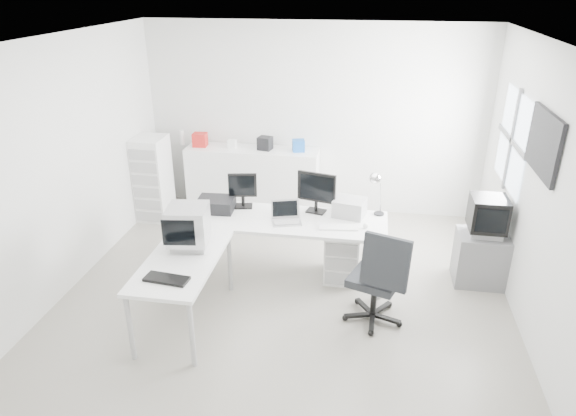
% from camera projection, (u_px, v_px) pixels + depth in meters
% --- Properties ---
extents(floor, '(5.00, 5.00, 0.01)m').
position_uv_depth(floor, '(285.00, 294.00, 5.91)').
color(floor, '#B7B4A4').
rests_on(floor, ground).
extents(ceiling, '(5.00, 5.00, 0.01)m').
position_uv_depth(ceiling, '(284.00, 40.00, 4.75)').
color(ceiling, white).
rests_on(ceiling, back_wall).
extents(back_wall, '(5.00, 0.02, 2.80)m').
position_uv_depth(back_wall, '(313.00, 120.00, 7.58)').
color(back_wall, silver).
rests_on(back_wall, floor).
extents(left_wall, '(0.02, 5.00, 2.80)m').
position_uv_depth(left_wall, '(64.00, 167.00, 5.70)').
color(left_wall, silver).
rests_on(left_wall, floor).
extents(right_wall, '(0.02, 5.00, 2.80)m').
position_uv_depth(right_wall, '(539.00, 196.00, 4.96)').
color(right_wall, silver).
rests_on(right_wall, floor).
extents(window, '(0.02, 1.20, 1.10)m').
position_uv_depth(window, '(512.00, 140.00, 5.96)').
color(window, white).
rests_on(window, right_wall).
extents(wall_picture, '(0.04, 0.90, 0.60)m').
position_uv_depth(wall_picture, '(544.00, 143.00, 4.84)').
color(wall_picture, black).
rests_on(wall_picture, right_wall).
extents(main_desk, '(2.40, 0.80, 0.75)m').
position_uv_depth(main_desk, '(284.00, 247.00, 6.16)').
color(main_desk, white).
rests_on(main_desk, floor).
extents(side_desk, '(0.70, 1.40, 0.75)m').
position_uv_depth(side_desk, '(185.00, 291.00, 5.30)').
color(side_desk, white).
rests_on(side_desk, floor).
extents(drawer_pedestal, '(0.40, 0.50, 0.60)m').
position_uv_depth(drawer_pedestal, '(342.00, 255.00, 6.13)').
color(drawer_pedestal, white).
rests_on(drawer_pedestal, floor).
extents(inkjet_printer, '(0.45, 0.36, 0.15)m').
position_uv_depth(inkjet_printer, '(216.00, 204.00, 6.19)').
color(inkjet_printer, black).
rests_on(inkjet_printer, main_desk).
extents(lcd_monitor_small, '(0.37, 0.26, 0.43)m').
position_uv_depth(lcd_monitor_small, '(243.00, 191.00, 6.23)').
color(lcd_monitor_small, black).
rests_on(lcd_monitor_small, main_desk).
extents(lcd_monitor_large, '(0.50, 0.30, 0.49)m').
position_uv_depth(lcd_monitor_large, '(316.00, 193.00, 6.08)').
color(lcd_monitor_large, black).
rests_on(lcd_monitor_large, main_desk).
extents(laptop, '(0.43, 0.44, 0.23)m').
position_uv_depth(laptop, '(287.00, 214.00, 5.86)').
color(laptop, '#B7B7BA').
rests_on(laptop, main_desk).
extents(white_keyboard, '(0.45, 0.19, 0.02)m').
position_uv_depth(white_keyboard, '(338.00, 228.00, 5.77)').
color(white_keyboard, white).
rests_on(white_keyboard, main_desk).
extents(white_mouse, '(0.06, 0.06, 0.06)m').
position_uv_depth(white_mouse, '(365.00, 226.00, 5.76)').
color(white_mouse, white).
rests_on(white_mouse, main_desk).
extents(laser_printer, '(0.41, 0.37, 0.20)m').
position_uv_depth(laser_printer, '(350.00, 207.00, 6.05)').
color(laser_printer, '#A1A1A1').
rests_on(laser_printer, main_desk).
extents(desk_lamp, '(0.18, 0.18, 0.44)m').
position_uv_depth(desk_lamp, '(380.00, 198.00, 6.02)').
color(desk_lamp, silver).
rests_on(desk_lamp, main_desk).
extents(crt_monitor, '(0.40, 0.40, 0.41)m').
position_uv_depth(crt_monitor, '(189.00, 230.00, 5.29)').
color(crt_monitor, '#B7B7BA').
rests_on(crt_monitor, side_desk).
extents(black_keyboard, '(0.43, 0.21, 0.03)m').
position_uv_depth(black_keyboard, '(167.00, 279.00, 4.78)').
color(black_keyboard, black).
rests_on(black_keyboard, side_desk).
extents(office_chair, '(0.81, 0.81, 1.10)m').
position_uv_depth(office_chair, '(376.00, 274.00, 5.26)').
color(office_chair, '#25282A').
rests_on(office_chair, floor).
extents(tv_cabinet, '(0.57, 0.47, 0.63)m').
position_uv_depth(tv_cabinet, '(480.00, 258.00, 6.03)').
color(tv_cabinet, slate).
rests_on(tv_cabinet, floor).
extents(crt_tv, '(0.50, 0.48, 0.45)m').
position_uv_depth(crt_tv, '(487.00, 217.00, 5.81)').
color(crt_tv, black).
rests_on(crt_tv, tv_cabinet).
extents(sideboard, '(1.99, 0.50, 1.00)m').
position_uv_depth(sideboard, '(253.00, 180.00, 7.85)').
color(sideboard, white).
rests_on(sideboard, floor).
extents(clutter_box_a, '(0.21, 0.19, 0.20)m').
position_uv_depth(clutter_box_a, '(200.00, 140.00, 7.72)').
color(clutter_box_a, red).
rests_on(clutter_box_a, sideboard).
extents(clutter_box_b, '(0.13, 0.11, 0.12)m').
position_uv_depth(clutter_box_b, '(232.00, 144.00, 7.66)').
color(clutter_box_b, white).
rests_on(clutter_box_b, sideboard).
extents(clutter_box_c, '(0.22, 0.21, 0.19)m').
position_uv_depth(clutter_box_c, '(265.00, 143.00, 7.57)').
color(clutter_box_c, black).
rests_on(clutter_box_c, sideboard).
extents(clutter_box_d, '(0.21, 0.19, 0.17)m').
position_uv_depth(clutter_box_d, '(298.00, 146.00, 7.50)').
color(clutter_box_d, '#1853A9').
rests_on(clutter_box_d, sideboard).
extents(clutter_bottle, '(0.07, 0.07, 0.22)m').
position_uv_depth(clutter_bottle, '(182.00, 137.00, 7.80)').
color(clutter_bottle, white).
rests_on(clutter_bottle, sideboard).
extents(filing_cabinet, '(0.44, 0.52, 1.25)m').
position_uv_depth(filing_cabinet, '(153.00, 178.00, 7.56)').
color(filing_cabinet, white).
rests_on(filing_cabinet, floor).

